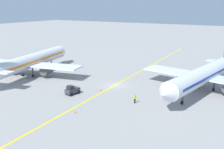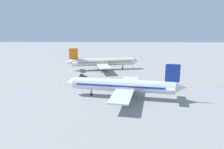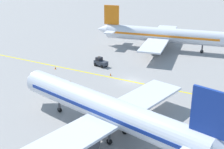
# 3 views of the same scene
# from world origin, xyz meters

# --- Properties ---
(ground_plane) EXTENTS (400.00, 400.00, 0.00)m
(ground_plane) POSITION_xyz_m (0.00, 0.00, 0.00)
(ground_plane) COLOR gray
(apron_yellow_centreline) EXTENTS (4.38, 119.95, 0.01)m
(apron_yellow_centreline) POSITION_xyz_m (0.00, 0.00, 0.00)
(apron_yellow_centreline) COLOR yellow
(apron_yellow_centreline) RESTS_ON ground
(airplane_at_gate) EXTENTS (28.46, 35.27, 10.60)m
(airplane_at_gate) POSITION_xyz_m (-23.36, -3.36, 3.71)
(airplane_at_gate) COLOR silver
(airplane_at_gate) RESTS_ON ground
(airplane_adjacent_stand) EXTENTS (28.48, 35.43, 10.60)m
(airplane_adjacent_stand) POSITION_xyz_m (18.46, 6.00, 3.71)
(airplane_adjacent_stand) COLOR silver
(airplane_adjacent_stand) RESTS_ON ground
(baggage_tug_dark) EXTENTS (2.18, 3.21, 2.11)m
(baggage_tug_dark) POSITION_xyz_m (-4.42, -9.86, 0.90)
(baggage_tug_dark) COLOR #333842
(baggage_tug_dark) RESTS_ON ground
(ground_crew_worker) EXTENTS (0.34, 0.55, 1.68)m
(ground_crew_worker) POSITION_xyz_m (8.88, -7.78, 0.91)
(ground_crew_worker) COLOR #23232D
(ground_crew_worker) RESTS_ON ground
(traffic_cone_near_nose) EXTENTS (0.32, 0.32, 0.55)m
(traffic_cone_near_nose) POSITION_xyz_m (2.06, -17.20, 0.28)
(traffic_cone_near_nose) COLOR orange
(traffic_cone_near_nose) RESTS_ON ground
(traffic_cone_mid_apron) EXTENTS (0.32, 0.32, 0.55)m
(traffic_cone_mid_apron) POSITION_xyz_m (-0.62, -5.08, 0.28)
(traffic_cone_mid_apron) COLOR orange
(traffic_cone_mid_apron) RESTS_ON ground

